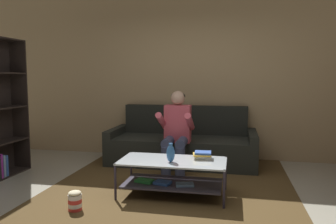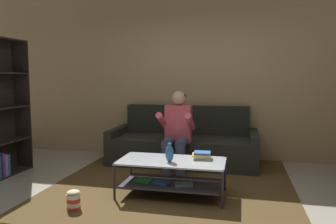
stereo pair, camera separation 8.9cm
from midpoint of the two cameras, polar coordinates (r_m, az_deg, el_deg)
ground at (r=3.62m, az=-0.95°, el=-16.69°), size 16.80×16.80×0.00m
back_partition at (r=5.76m, az=4.82°, el=6.51°), size 8.40×0.12×2.90m
couch at (r=5.38m, az=3.21°, el=-5.79°), size 2.35×0.93×0.92m
person_seated_center at (r=4.78m, az=2.13°, el=-2.91°), size 0.50×0.58×1.20m
coffee_table at (r=3.93m, az=1.19°, el=-10.48°), size 1.25×0.61×0.43m
area_rug at (r=4.61m, az=2.12°, el=-11.58°), size 3.05×3.44×0.01m
vase at (r=3.78m, az=0.96°, el=-7.20°), size 0.10×0.10×0.22m
book_stack at (r=3.96m, az=6.63°, el=-7.49°), size 0.24×0.20×0.08m
popcorn_tub at (r=3.70m, az=-15.43°, el=-14.58°), size 0.14×0.14×0.22m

